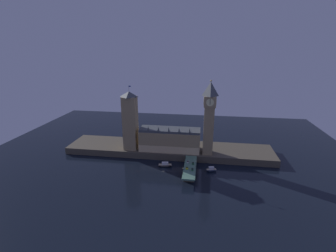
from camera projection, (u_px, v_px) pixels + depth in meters
The scene contains 17 objects.
ground_plane at pixel (163, 169), 230.40m from camera, with size 400.00×400.00×0.00m, color black.
embankment at pixel (169, 149), 266.06m from camera, with size 220.00×42.00×6.97m.
parliament_hall at pixel (170, 139), 253.27m from camera, with size 62.31×20.56×27.75m.
clock_tower at pixel (209, 116), 235.35m from camera, with size 11.89×12.00×74.14m.
victoria_tower at pixel (130, 121), 250.90m from camera, with size 13.78×13.78×67.17m.
bridge at pixel (190, 169), 220.72m from camera, with size 10.98×46.00×7.11m.
car_northbound_lead at pixel (188, 162), 227.35m from camera, with size 1.98×4.49×1.43m.
car_northbound_trail at pixel (187, 168), 215.72m from camera, with size 2.11×3.95×1.39m.
car_southbound_lead at pixel (192, 169), 213.45m from camera, with size 1.88×4.46×1.32m.
car_southbound_trail at pixel (193, 163), 224.52m from camera, with size 1.84×3.84×1.45m.
pedestrian_near_rail at pixel (184, 170), 212.41m from camera, with size 0.38×0.38×1.63m.
pedestrian_mid_walk at pixel (195, 168), 214.79m from camera, with size 0.38×0.38×1.86m.
street_lamp_near at pixel (183, 170), 205.71m from camera, with size 1.34×0.60×5.88m.
street_lamp_mid at pixel (196, 163), 218.08m from camera, with size 1.34×0.60×6.03m.
street_lamp_far at pixel (186, 155), 233.31m from camera, with size 1.34×0.60×6.51m.
boat_upstream at pixel (165, 165), 234.39m from camera, with size 14.35×6.34×4.62m.
boat_downstream at pixel (211, 170), 225.06m from camera, with size 10.82×6.36×4.74m.
Camera 1 is at (34.72, -203.97, 109.32)m, focal length 26.00 mm.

